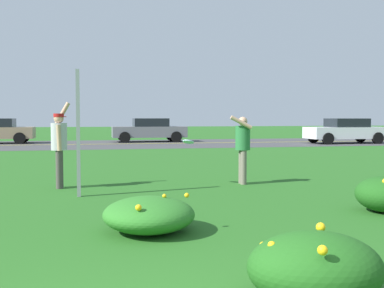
% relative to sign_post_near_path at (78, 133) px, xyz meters
% --- Properties ---
extents(ground_plane, '(120.00, 120.00, 0.00)m').
position_rel_sign_post_near_path_xyz_m(ground_plane, '(0.87, 5.47, -1.23)').
color(ground_plane, '#26601E').
extents(highway_strip, '(120.00, 9.07, 0.01)m').
position_rel_sign_post_near_path_xyz_m(highway_strip, '(0.87, 17.92, -1.23)').
color(highway_strip, '#424244').
rests_on(highway_strip, ground).
extents(highway_center_stripe, '(120.00, 0.16, 0.00)m').
position_rel_sign_post_near_path_xyz_m(highway_center_stripe, '(0.87, 17.92, -1.22)').
color(highway_center_stripe, yellow).
rests_on(highway_center_stripe, ground).
extents(daylily_clump_mid_left, '(1.15, 1.00, 0.63)m').
position_rel_sign_post_near_path_xyz_m(daylily_clump_mid_left, '(2.04, -5.86, -0.93)').
color(daylily_clump_mid_left, '#1E5619').
rests_on(daylily_clump_mid_left, ground).
extents(daylily_clump_mid_right, '(1.24, 1.35, 0.52)m').
position_rel_sign_post_near_path_xyz_m(daylily_clump_mid_right, '(0.98, -3.12, -1.00)').
color(daylily_clump_mid_right, '#2D7526').
rests_on(daylily_clump_mid_right, ground).
extents(sign_post_near_path, '(0.07, 0.10, 2.46)m').
position_rel_sign_post_near_path_xyz_m(sign_post_near_path, '(0.00, 0.00, 0.00)').
color(sign_post_near_path, '#93969B').
rests_on(sign_post_near_path, ground).
extents(person_thrower_red_cap_gray_shirt, '(0.41, 0.49, 1.88)m').
position_rel_sign_post_near_path_xyz_m(person_thrower_red_cap_gray_shirt, '(-0.43, 1.22, -0.24)').
color(person_thrower_red_cap_gray_shirt, '#B2B2B7').
rests_on(person_thrower_red_cap_gray_shirt, ground).
extents(person_catcher_green_shirt, '(0.53, 0.50, 1.58)m').
position_rel_sign_post_near_path_xyz_m(person_catcher_green_shirt, '(3.65, 1.01, -0.31)').
color(person_catcher_green_shirt, '#287038').
rests_on(person_catcher_green_shirt, ground).
extents(frisbee_pale_blue, '(0.27, 0.25, 0.14)m').
position_rel_sign_post_near_path_xyz_m(frisbee_pale_blue, '(2.39, 1.07, -0.25)').
color(frisbee_pale_blue, '#ADD6E5').
extents(car_white_leftmost, '(4.50, 2.00, 1.45)m').
position_rel_sign_post_near_path_xyz_m(car_white_leftmost, '(14.78, 15.88, -0.49)').
color(car_white_leftmost, silver).
rests_on(car_white_leftmost, ground).
extents(car_gray_center_left, '(4.50, 2.00, 1.45)m').
position_rel_sign_post_near_path_xyz_m(car_gray_center_left, '(3.83, 19.96, -0.49)').
color(car_gray_center_left, slate).
rests_on(car_gray_center_left, ground).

